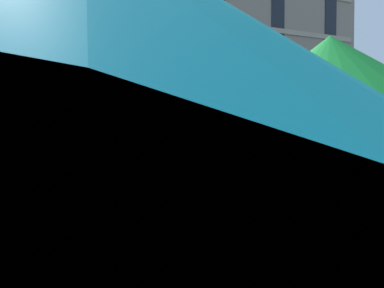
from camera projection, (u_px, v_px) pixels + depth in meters
name	position (u px, v px, depth m)	size (l,w,h in m)	color
ground_plane	(127.00, 188.00, 10.62)	(120.00, 120.00, 0.00)	#2D3033
sidewalk_far	(112.00, 167.00, 17.05)	(56.00, 3.60, 0.12)	#9E998E
apartment_building	(103.00, 58.00, 24.58)	(39.11, 12.08, 16.00)	gray
sedan_red	(113.00, 154.00, 14.04)	(4.40, 1.98, 1.78)	#B21E19
sedan_red_midblock	(231.00, 152.00, 15.98)	(4.40, 1.98, 1.78)	#B21E19
pickup_gray	(332.00, 149.00, 18.11)	(5.10, 2.12, 2.20)	slate
patio_umbrella	(87.00, 117.00, 1.64)	(3.79, 3.79, 2.25)	silver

